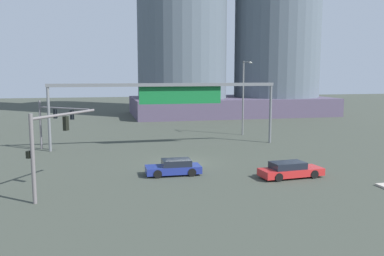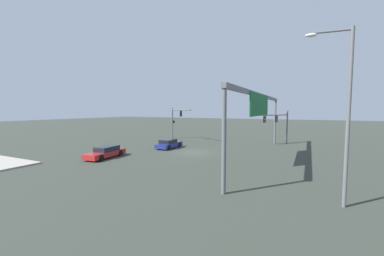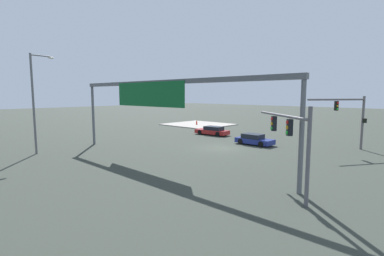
{
  "view_description": "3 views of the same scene",
  "coord_description": "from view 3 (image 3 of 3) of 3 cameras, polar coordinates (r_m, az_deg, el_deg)",
  "views": [
    {
      "loc": [
        -6.92,
        -34.54,
        7.76
      ],
      "look_at": [
        1.19,
        1.02,
        2.92
      ],
      "focal_mm": 37.98,
      "sensor_mm": 36.0,
      "label": 1
    },
    {
      "loc": [
        25.65,
        12.72,
        5.22
      ],
      "look_at": [
        -2.55,
        -1.23,
        2.75
      ],
      "focal_mm": 22.24,
      "sensor_mm": 36.0,
      "label": 2
    },
    {
      "loc": [
        -18.51,
        23.92,
        5.67
      ],
      "look_at": [
        2.19,
        2.18,
        2.14
      ],
      "focal_mm": 27.04,
      "sensor_mm": 36.0,
      "label": 3
    }
  ],
  "objects": [
    {
      "name": "streetlamp_curved_arm",
      "position": [
        31.03,
        -28.51,
        5.32
      ],
      "size": [
        0.47,
        2.3,
        9.42
      ],
      "rotation": [
        0.0,
        0.0,
        -1.47
      ],
      "color": "slate",
      "rests_on": "ground"
    },
    {
      "name": "sedan_car_waiting_far",
      "position": [
        40.38,
        4.05,
        -0.55
      ],
      "size": [
        4.98,
        2.12,
        1.21
      ],
      "rotation": [
        0.0,
        0.0,
        0.08
      ],
      "color": "red",
      "rests_on": "ground"
    },
    {
      "name": "sidewalk_corner",
      "position": [
        53.38,
        1.26,
        0.7
      ],
      "size": [
        10.86,
        9.96,
        0.15
      ],
      "primitive_type": "cube",
      "color": "#ADA498",
      "rests_on": "ground"
    },
    {
      "name": "sedan_car_approaching",
      "position": [
        33.27,
        12.15,
        -2.25
      ],
      "size": [
        4.28,
        1.91,
        1.21
      ],
      "rotation": [
        0.0,
        0.0,
        3.13
      ],
      "color": "navy",
      "rests_on": "ground"
    },
    {
      "name": "traffic_signal_opposite_side",
      "position": [
        17.13,
        18.9,
        -1.04
      ],
      "size": [
        5.2,
        4.32,
        5.08
      ],
      "rotation": [
        0.0,
        0.0,
        -0.69
      ],
      "color": "#5F5C62",
      "rests_on": "ground"
    },
    {
      "name": "traffic_signal_near_corner",
      "position": [
        33.11,
        28.86,
        2.59
      ],
      "size": [
        4.0,
        5.6,
        5.47
      ],
      "rotation": [
        0.0,
        0.0,
        1.0
      ],
      "color": "#625D5E",
      "rests_on": "ground"
    },
    {
      "name": "overhead_sign_gantry",
      "position": [
        24.65,
        -6.7,
        6.84
      ],
      "size": [
        24.25,
        0.43,
        6.83
      ],
      "color": "slate",
      "rests_on": "ground"
    },
    {
      "name": "ground_plane",
      "position": [
        30.77,
        5.77,
        -3.94
      ],
      "size": [
        214.71,
        214.71,
        0.0
      ],
      "primitive_type": "plane",
      "color": "#373D34"
    },
    {
      "name": "fire_hydrant_on_curb",
      "position": [
        52.47,
        0.93,
        1.05
      ],
      "size": [
        0.33,
        0.22,
        0.71
      ],
      "color": "red",
      "rests_on": "sidewalk_corner"
    }
  ]
}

